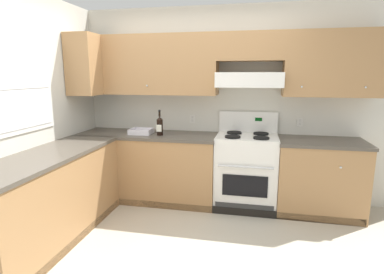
{
  "coord_description": "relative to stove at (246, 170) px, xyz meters",
  "views": [
    {
      "loc": [
        0.76,
        -2.57,
        1.68
      ],
      "look_at": [
        0.09,
        0.7,
        1.0
      ],
      "focal_mm": 28.84,
      "sensor_mm": 36.0,
      "label": 1
    }
  ],
  "objects": [
    {
      "name": "ground_plane",
      "position": [
        -0.67,
        -1.25,
        -0.48
      ],
      "size": [
        7.04,
        7.04,
        0.0
      ],
      "primitive_type": "plane",
      "color": "#B2AA99"
    },
    {
      "name": "wall_back",
      "position": [
        -0.27,
        0.27,
        1.0
      ],
      "size": [
        4.68,
        0.57,
        2.55
      ],
      "color": "silver",
      "rests_on": "ground_plane"
    },
    {
      "name": "wall_left",
      "position": [
        -2.26,
        -1.03,
        0.87
      ],
      "size": [
        0.47,
        4.0,
        2.55
      ],
      "color": "silver",
      "rests_on": "ground_plane"
    },
    {
      "name": "counter_back_run",
      "position": [
        -0.53,
        -0.01,
        -0.03
      ],
      "size": [
        3.6,
        0.65,
        0.91
      ],
      "color": "#A87A4C",
      "rests_on": "ground_plane"
    },
    {
      "name": "counter_left_run",
      "position": [
        -1.92,
        -1.26,
        -0.03
      ],
      "size": [
        0.63,
        1.91,
        0.91
      ],
      "color": "#A87A4C",
      "rests_on": "ground_plane"
    },
    {
      "name": "stove",
      "position": [
        0.0,
        0.0,
        0.0
      ],
      "size": [
        0.76,
        0.62,
        1.2
      ],
      "color": "white",
      "rests_on": "ground_plane"
    },
    {
      "name": "wine_bottle",
      "position": [
        -1.11,
        -0.09,
        0.56
      ],
      "size": [
        0.08,
        0.08,
        0.33
      ],
      "color": "black",
      "rests_on": "counter_back_run"
    },
    {
      "name": "bowl",
      "position": [
        -1.38,
        -0.04,
        0.45
      ],
      "size": [
        0.29,
        0.24,
        0.07
      ],
      "color": "silver",
      "rests_on": "counter_back_run"
    }
  ]
}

